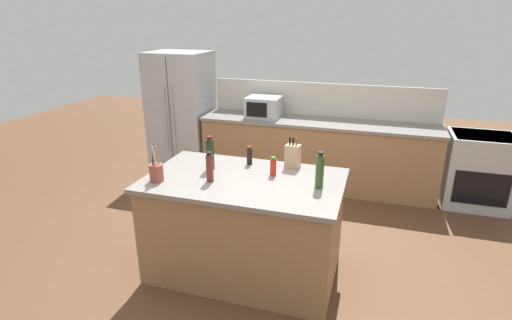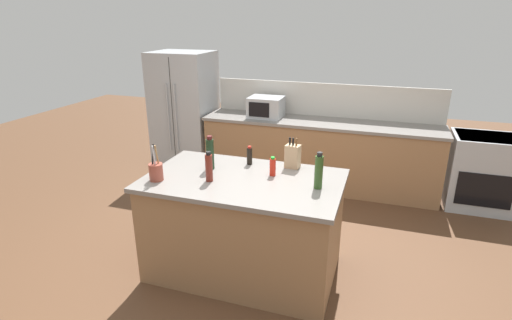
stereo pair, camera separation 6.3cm
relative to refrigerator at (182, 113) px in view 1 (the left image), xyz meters
name	(u,v)px [view 1 (the left image)]	position (x,y,z in m)	size (l,w,h in m)	color
ground_plane	(245,269)	(1.77, -2.25, -0.90)	(14.00, 14.00, 0.00)	brown
back_counter_run	(316,154)	(2.07, -0.05, -0.42)	(3.21, 0.66, 0.94)	#936B47
wall_backsplash	(323,100)	(2.07, 0.27, 0.27)	(3.17, 0.03, 0.46)	beige
kitchen_island	(245,225)	(1.77, -2.25, -0.42)	(1.73, 1.04, 0.94)	#936B47
refrigerator	(182,113)	(0.00, 0.00, 0.00)	(0.86, 0.75, 1.79)	#ADB2B7
range_oven	(478,170)	(4.10, -0.05, -0.43)	(0.76, 0.65, 0.92)	#ADB2B7
microwave	(264,107)	(1.30, -0.05, 0.18)	(0.46, 0.39, 0.28)	#ADB2B7
knife_block	(293,156)	(2.12, -1.86, 0.16)	(0.14, 0.12, 0.29)	tan
utensil_crock	(156,172)	(1.07, -2.52, 0.13)	(0.12, 0.12, 0.32)	brown
olive_oil_bottle	(320,171)	(2.43, -2.25, 0.19)	(0.07, 0.07, 0.31)	#2D4C1E
wine_bottle	(210,154)	(1.40, -2.13, 0.19)	(0.07, 0.07, 0.32)	black
vinegar_bottle	(210,168)	(1.51, -2.40, 0.17)	(0.06, 0.06, 0.27)	maroon
hot_sauce_bottle	(273,167)	(2.00, -2.10, 0.13)	(0.06, 0.06, 0.17)	red
soy_sauce_bottle	(249,156)	(1.71, -1.90, 0.13)	(0.05, 0.05, 0.18)	black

